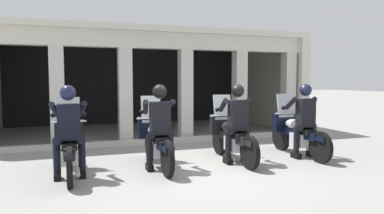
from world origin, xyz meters
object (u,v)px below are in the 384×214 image
(police_officer_center_right, at_px, (237,117))
(police_officer_far_right, at_px, (305,114))
(motorcycle_far_left, at_px, (69,146))
(motorcycle_far_right, at_px, (296,133))
(police_officer_center_left, at_px, (160,120))
(police_officer_far_left, at_px, (69,124))
(motorcycle_center_left, at_px, (156,141))
(motorcycle_center_right, at_px, (231,136))

(police_officer_center_right, bearing_deg, police_officer_far_right, -1.28)
(motorcycle_far_left, bearing_deg, motorcycle_far_right, 3.53)
(motorcycle_far_left, distance_m, police_officer_center_left, 1.66)
(police_officer_far_left, height_order, police_officer_center_right, same)
(motorcycle_far_left, xyz_separation_m, police_officer_center_right, (3.17, -0.21, 0.44))
(motorcycle_far_left, height_order, motorcycle_far_right, same)
(police_officer_far_left, xyz_separation_m, motorcycle_center_left, (1.59, 0.36, -0.44))
(motorcycle_center_right, height_order, police_officer_center_right, police_officer_center_right)
(motorcycle_center_left, height_order, police_officer_center_right, police_officer_center_right)
(police_officer_center_left, xyz_separation_m, motorcycle_far_right, (3.17, 0.27, -0.44))
(police_officer_center_right, xyz_separation_m, police_officer_far_right, (1.59, -0.02, 0.00))
(motorcycle_center_left, relative_size, police_officer_far_right, 1.29)
(police_officer_center_left, height_order, police_officer_center_right, same)
(motorcycle_center_left, xyz_separation_m, motorcycle_center_right, (1.59, -0.00, 0.00))
(motorcycle_center_left, height_order, motorcycle_far_right, same)
(motorcycle_far_right, bearing_deg, police_officer_center_right, -171.84)
(motorcycle_far_left, bearing_deg, motorcycle_center_left, 5.59)
(motorcycle_far_left, bearing_deg, motorcycle_center_right, 4.17)
(motorcycle_far_left, bearing_deg, police_officer_center_right, -0.95)
(motorcycle_center_left, relative_size, motorcycle_far_right, 1.00)
(police_officer_far_left, height_order, police_officer_far_right, same)
(motorcycle_center_left, bearing_deg, police_officer_center_right, -8.05)
(motorcycle_far_left, bearing_deg, police_officer_center_left, -4.61)
(police_officer_far_left, height_order, motorcycle_center_right, police_officer_far_left)
(police_officer_far_right, bearing_deg, police_officer_center_right, 178.02)
(police_officer_far_left, xyz_separation_m, police_officer_center_right, (3.17, 0.08, 0.00))
(motorcycle_far_left, distance_m, police_officer_center_right, 3.21)
(motorcycle_far_left, bearing_deg, police_officer_far_right, 0.12)
(police_officer_center_left, bearing_deg, motorcycle_far_left, 174.73)
(motorcycle_center_right, bearing_deg, police_officer_far_right, -11.41)
(motorcycle_center_left, distance_m, police_officer_center_left, 0.52)
(police_officer_far_right, bearing_deg, motorcycle_far_right, 88.30)
(motorcycle_far_right, bearing_deg, motorcycle_far_left, 179.29)
(motorcycle_center_left, height_order, police_officer_center_left, police_officer_center_left)
(motorcycle_far_left, height_order, police_officer_center_right, police_officer_center_right)
(police_officer_far_left, bearing_deg, motorcycle_center_left, 15.61)
(police_officer_far_right, bearing_deg, police_officer_center_left, 178.26)
(police_officer_center_left, bearing_deg, motorcycle_far_right, 6.96)
(motorcycle_center_left, bearing_deg, motorcycle_center_right, 2.09)
(motorcycle_far_left, xyz_separation_m, police_officer_center_left, (1.58, -0.21, 0.44))
(police_officer_center_left, height_order, motorcycle_far_right, police_officer_center_left)
(police_officer_far_right, bearing_deg, motorcycle_center_left, 173.15)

